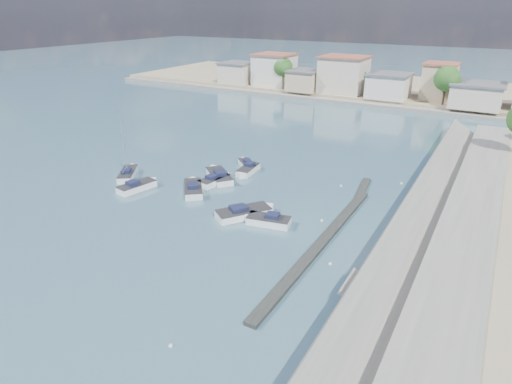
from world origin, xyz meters
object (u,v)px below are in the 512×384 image
motorboat_d (266,221)px  motorboat_h (246,213)px  motorboat_g (248,170)px  motorboat_f (246,164)px  motorboat_e (138,186)px  motorboat_b (215,180)px  sailboat (128,173)px  motorboat_a (193,188)px  motorboat_c (219,176)px

motorboat_d → motorboat_h: (-2.72, 0.54, 0.00)m
motorboat_g → motorboat_f: bearing=125.2°
motorboat_e → motorboat_h: same height
motorboat_b → sailboat: (-11.19, -3.77, 0.05)m
motorboat_a → motorboat_c: same height
motorboat_h → sailboat: (-19.25, 2.05, 0.05)m
motorboat_g → motorboat_h: size_ratio=0.83×
motorboat_b → motorboat_h: (8.05, -5.81, 0.00)m
motorboat_c → sailboat: 11.86m
motorboat_d → sailboat: sailboat is taller
motorboat_a → motorboat_b: (0.86, 3.39, -0.00)m
motorboat_e → motorboat_a: bearing=25.2°
motorboat_d → sailboat: (-21.96, 2.58, 0.05)m
motorboat_c → sailboat: (-10.60, -5.32, 0.05)m
motorboat_g → sailboat: (-12.85, -8.78, 0.05)m
motorboat_d → motorboat_h: size_ratio=0.84×
motorboat_g → motorboat_h: same height
motorboat_e → sailboat: bearing=149.7°
motorboat_a → motorboat_c: bearing=86.9°
motorboat_d → motorboat_g: (-9.11, 11.37, 0.00)m
motorboat_b → motorboat_f: bearing=87.5°
motorboat_c → motorboat_h: (8.65, -7.36, -0.00)m
motorboat_h → motorboat_e: bearing=-178.3°
motorboat_c → motorboat_h: size_ratio=0.96×
motorboat_e → motorboat_b: bearing=41.9°
motorboat_f → sailboat: (-11.50, -10.71, 0.05)m
motorboat_a → motorboat_d: (11.63, -2.97, -0.00)m
motorboat_d → motorboat_e: size_ratio=0.95×
motorboat_d → motorboat_g: 14.57m
motorboat_e → sailboat: size_ratio=0.59×
motorboat_a → motorboat_h: same height
motorboat_a → motorboat_d: bearing=-14.3°
sailboat → motorboat_h: bearing=-6.1°
motorboat_d → motorboat_h: 2.77m
motorboat_b → motorboat_h: same height
motorboat_a → motorboat_b: size_ratio=1.07×
motorboat_b → sailboat: sailboat is taller
motorboat_b → motorboat_g: size_ratio=0.98×
motorboat_e → motorboat_f: size_ratio=1.40×
motorboat_d → motorboat_e: 17.72m
motorboat_b → sailboat: 11.81m
motorboat_e → motorboat_h: (15.01, 0.44, 0.00)m
motorboat_c → motorboat_g: same height
sailboat → motorboat_e: bearing=-30.3°
motorboat_c → motorboat_e: same height
motorboat_b → motorboat_f: (0.30, 6.94, 0.00)m
motorboat_b → motorboat_d: bearing=-30.5°
motorboat_f → motorboat_h: (7.75, -12.76, 0.00)m
motorboat_b → motorboat_h: bearing=-35.8°
motorboat_d → sailboat: 22.11m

